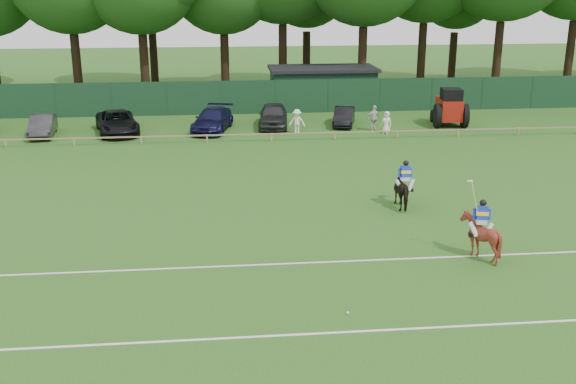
{
  "coord_description": "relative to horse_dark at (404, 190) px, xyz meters",
  "views": [
    {
      "loc": [
        -2.14,
        -22.88,
        9.64
      ],
      "look_at": [
        0.5,
        3.0,
        1.4
      ],
      "focal_mm": 42.0,
      "sensor_mm": 36.0,
      "label": 1
    }
  ],
  "objects": [
    {
      "name": "rider_chestnut",
      "position": [
        1.19,
        -5.83,
        0.8
      ],
      "size": [
        0.93,
        0.69,
        2.05
      ],
      "rotation": [
        0.0,
        0.0,
        2.91
      ],
      "color": "silver",
      "rests_on": "ground"
    },
    {
      "name": "polo_ball",
      "position": [
        -4.32,
        -9.61,
        -0.73
      ],
      "size": [
        0.09,
        0.09,
        0.09
      ],
      "primitive_type": "sphere",
      "color": "silver",
      "rests_on": "ground"
    },
    {
      "name": "pitch_lines",
      "position": [
        -5.82,
        -8.18,
        -0.77
      ],
      "size": [
        60.0,
        5.1,
        0.01
      ],
      "color": "silver",
      "rests_on": "ground"
    },
    {
      "name": "horse_chestnut",
      "position": [
        1.19,
        -5.82,
        0.05
      ],
      "size": [
        1.65,
        1.77,
        1.66
      ],
      "primitive_type": "imported",
      "rotation": [
        0.0,
        0.0,
        2.91
      ],
      "color": "maroon",
      "rests_on": "ground"
    },
    {
      "name": "rider_dark",
      "position": [
        0.0,
        -0.01,
        0.71
      ],
      "size": [
        0.94,
        0.39,
        1.41
      ],
      "rotation": [
        0.0,
        0.0,
        3.19
      ],
      "color": "silver",
      "rests_on": "ground"
    },
    {
      "name": "horse_dark",
      "position": [
        0.0,
        0.0,
        0.0
      ],
      "size": [
        0.92,
        1.88,
        1.56
      ],
      "primitive_type": "imported",
      "rotation": [
        0.0,
        0.0,
        3.19
      ],
      "color": "black",
      "rests_on": "ground"
    },
    {
      "name": "perimeter_fence",
      "position": [
        -5.82,
        22.32,
        0.47
      ],
      "size": [
        92.08,
        0.08,
        2.5
      ],
      "color": "#14351E",
      "rests_on": "ground"
    },
    {
      "name": "spectator_right",
      "position": [
        2.78,
        14.66,
        -0.04
      ],
      "size": [
        0.86,
        0.81,
        1.47
      ],
      "primitive_type": "imported",
      "rotation": [
        0.0,
        0.0,
        -0.66
      ],
      "color": "white",
      "rests_on": "ground"
    },
    {
      "name": "hatch_grey",
      "position": [
        -4.38,
        17.47,
        0.03
      ],
      "size": [
        2.37,
        4.88,
        1.61
      ],
      "primitive_type": "imported",
      "rotation": [
        0.0,
        0.0,
        -0.1
      ],
      "color": "#2C2C2E",
      "rests_on": "ground"
    },
    {
      "name": "pitch_rail",
      "position": [
        -5.82,
        13.32,
        -0.33
      ],
      "size": [
        62.1,
        0.1,
        0.5
      ],
      "color": "#997F5B",
      "rests_on": "ground"
    },
    {
      "name": "sedan_grey",
      "position": [
        -19.34,
        16.22,
        -0.1
      ],
      "size": [
        1.87,
        4.22,
        1.35
      ],
      "primitive_type": "imported",
      "rotation": [
        0.0,
        0.0,
        0.11
      ],
      "color": "#313033",
      "rests_on": "ground"
    },
    {
      "name": "spectator_left",
      "position": [
        -3.02,
        15.12,
        0.03
      ],
      "size": [
        1.14,
        0.78,
        1.62
      ],
      "primitive_type": "imported",
      "rotation": [
        0.0,
        0.0,
        -0.18
      ],
      "color": "white",
      "rests_on": "ground"
    },
    {
      "name": "ground",
      "position": [
        -5.82,
        -4.68,
        -0.78
      ],
      "size": [
        160.0,
        160.0,
        0.0
      ],
      "primitive_type": "plane",
      "color": "#1E4C14",
      "rests_on": "ground"
    },
    {
      "name": "sedan_navy",
      "position": [
        -8.48,
        16.69,
        -0.04
      ],
      "size": [
        3.16,
        5.39,
        1.47
      ],
      "primitive_type": "imported",
      "rotation": [
        0.0,
        0.0,
        -0.23
      ],
      "color": "#14133C",
      "rests_on": "ground"
    },
    {
      "name": "utility_shed",
      "position": [
        0.18,
        25.32,
        0.76
      ],
      "size": [
        8.4,
        4.4,
        3.04
      ],
      "color": "#14331E",
      "rests_on": "ground"
    },
    {
      "name": "spectator_mid",
      "position": [
        2.13,
        15.52,
        0.08
      ],
      "size": [
        1.09,
        0.83,
        1.72
      ],
      "primitive_type": "imported",
      "rotation": [
        0.0,
        0.0,
        0.47
      ],
      "color": "beige",
      "rests_on": "ground"
    },
    {
      "name": "suv_black",
      "position": [
        -14.66,
        16.47,
        -0.05
      ],
      "size": [
        3.6,
        5.69,
        1.46
      ],
      "primitive_type": "imported",
      "rotation": [
        0.0,
        0.0,
        0.24
      ],
      "color": "black",
      "rests_on": "ground"
    },
    {
      "name": "tree_row",
      "position": [
        -3.82,
        30.32,
        -0.78
      ],
      "size": [
        96.0,
        12.0,
        21.0
      ],
      "primitive_type": null,
      "color": "#26561C",
      "rests_on": "ground"
    },
    {
      "name": "tractor",
      "position": [
        7.66,
        16.65,
        0.45
      ],
      "size": [
        2.41,
        3.31,
        2.6
      ],
      "rotation": [
        0.0,
        0.0,
        -0.12
      ],
      "color": "maroon",
      "rests_on": "ground"
    },
    {
      "name": "estate_black",
      "position": [
        0.51,
        17.5,
        -0.16
      ],
      "size": [
        2.19,
        3.97,
        1.24
      ],
      "primitive_type": "imported",
      "rotation": [
        0.0,
        0.0,
        -0.25
      ],
      "color": "black",
      "rests_on": "ground"
    }
  ]
}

